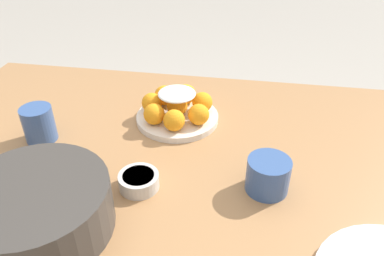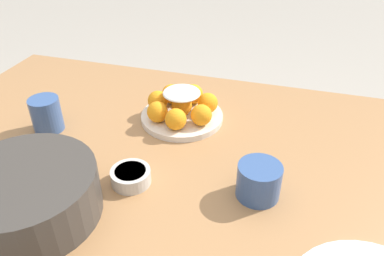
% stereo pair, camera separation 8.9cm
% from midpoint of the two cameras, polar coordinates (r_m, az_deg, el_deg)
% --- Properties ---
extents(dining_table, '(1.53, 0.91, 0.73)m').
position_cam_midpoint_polar(dining_table, '(0.89, 4.65, -10.60)').
color(dining_table, '#A87547').
rests_on(dining_table, ground_plane).
extents(cake_plate, '(0.22, 0.22, 0.09)m').
position_cam_midpoint_polar(cake_plate, '(0.98, 0.96, 2.96)').
color(cake_plate, silver).
rests_on(cake_plate, dining_table).
extents(serving_bowl, '(0.27, 0.27, 0.10)m').
position_cam_midpoint_polar(serving_bowl, '(0.74, -20.86, -9.48)').
color(serving_bowl, '#3D3833').
rests_on(serving_bowl, dining_table).
extents(sauce_bowl, '(0.08, 0.08, 0.03)m').
position_cam_midpoint_polar(sauce_bowl, '(0.79, -6.13, -7.40)').
color(sauce_bowl, beige).
rests_on(sauce_bowl, dining_table).
extents(cup_near, '(0.09, 0.09, 0.07)m').
position_cam_midpoint_polar(cup_near, '(0.76, 13.47, -7.98)').
color(cup_near, '#38568E').
rests_on(cup_near, dining_table).
extents(cup_far, '(0.07, 0.07, 0.09)m').
position_cam_midpoint_polar(cup_far, '(0.99, -18.94, 1.89)').
color(cup_far, '#38568E').
rests_on(cup_far, dining_table).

